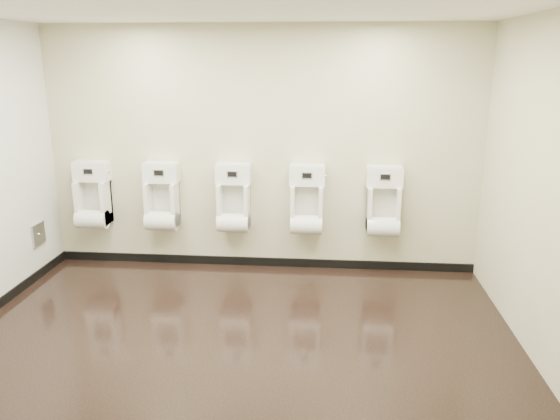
% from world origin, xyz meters
% --- Properties ---
extents(ground, '(5.00, 3.50, 0.00)m').
position_xyz_m(ground, '(0.00, 0.00, 0.00)').
color(ground, black).
rests_on(ground, ground).
extents(ceiling, '(5.00, 3.50, 0.00)m').
position_xyz_m(ceiling, '(0.00, 0.00, 2.80)').
color(ceiling, white).
extents(back_wall, '(5.00, 0.02, 2.80)m').
position_xyz_m(back_wall, '(0.00, 1.75, 1.40)').
color(back_wall, beige).
rests_on(back_wall, ground).
extents(front_wall, '(5.00, 0.02, 2.80)m').
position_xyz_m(front_wall, '(0.00, -1.75, 1.40)').
color(front_wall, beige).
rests_on(front_wall, ground).
extents(right_wall, '(0.02, 3.50, 2.80)m').
position_xyz_m(right_wall, '(2.50, 0.00, 1.40)').
color(right_wall, beige).
rests_on(right_wall, ground).
extents(skirting_back, '(5.00, 0.02, 0.10)m').
position_xyz_m(skirting_back, '(0.00, 1.74, 0.05)').
color(skirting_back, black).
rests_on(skirting_back, ground).
extents(access_panel, '(0.04, 0.25, 0.25)m').
position_xyz_m(access_panel, '(-2.48, 1.20, 0.50)').
color(access_panel, '#9E9EA3').
rests_on(access_panel, left_wall).
extents(urinal_0, '(0.41, 0.31, 0.77)m').
position_xyz_m(urinal_0, '(-1.99, 1.61, 0.81)').
color(urinal_0, white).
rests_on(urinal_0, back_wall).
extents(urinal_1, '(0.41, 0.31, 0.77)m').
position_xyz_m(urinal_1, '(-1.15, 1.61, 0.81)').
color(urinal_1, white).
rests_on(urinal_1, back_wall).
extents(urinal_2, '(0.41, 0.31, 0.77)m').
position_xyz_m(urinal_2, '(-0.30, 1.61, 0.81)').
color(urinal_2, white).
rests_on(urinal_2, back_wall).
extents(urinal_3, '(0.41, 0.31, 0.77)m').
position_xyz_m(urinal_3, '(0.54, 1.61, 0.81)').
color(urinal_3, white).
rests_on(urinal_3, back_wall).
extents(urinal_4, '(0.41, 0.31, 0.77)m').
position_xyz_m(urinal_4, '(1.41, 1.61, 0.81)').
color(urinal_4, white).
rests_on(urinal_4, back_wall).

